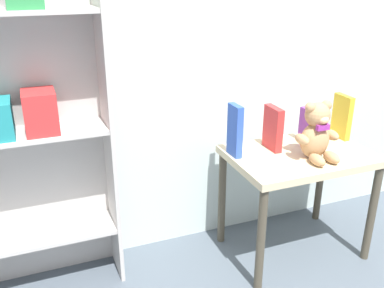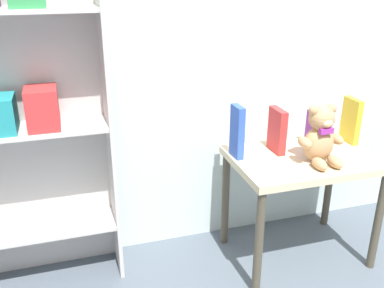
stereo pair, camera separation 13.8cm
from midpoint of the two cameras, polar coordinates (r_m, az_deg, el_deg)
name	(u,v)px [view 2 (the right image)]	position (r m, az deg, el deg)	size (l,w,h in m)	color
wall_back	(214,2)	(2.12, 4.95, 18.33)	(4.80, 0.06, 2.50)	silver
bookshelf_side	(22,108)	(1.92, -19.81, 4.53)	(0.72, 0.23, 1.52)	#BCB7B2
display_table	(302,171)	(2.17, 16.30, -3.50)	(0.69, 0.47, 0.56)	beige
teddy_bear	(321,136)	(2.04, 18.65, 0.93)	(0.21, 0.19, 0.28)	tan
book_standing_blue	(237,132)	(2.01, 7.99, 1.59)	(0.03, 0.10, 0.25)	#2D51B7
book_standing_red	(277,131)	(2.12, 13.12, 1.73)	(0.04, 0.13, 0.22)	red
book_standing_purple	(316,131)	(2.22, 17.99, 1.70)	(0.04, 0.14, 0.18)	purple
book_standing_yellow	(351,120)	(2.35, 22.03, 2.91)	(0.03, 0.13, 0.23)	gold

